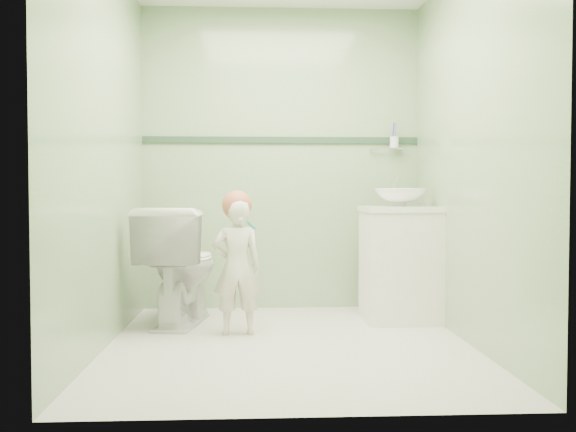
{
  "coord_description": "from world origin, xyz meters",
  "views": [
    {
      "loc": [
        -0.2,
        -3.79,
        0.92
      ],
      "look_at": [
        0.0,
        0.15,
        0.78
      ],
      "focal_mm": 39.21,
      "sensor_mm": 36.0,
      "label": 1
    }
  ],
  "objects": [
    {
      "name": "cup_holder",
      "position": [
        0.89,
        1.18,
        1.33
      ],
      "size": [
        0.26,
        0.07,
        0.21
      ],
      "color": "silver",
      "rests_on": "room_shell"
    },
    {
      "name": "room_shell",
      "position": [
        0.0,
        0.0,
        1.2
      ],
      "size": [
        2.5,
        2.54,
        2.4
      ],
      "color": "#8CB07D",
      "rests_on": "ground"
    },
    {
      "name": "ground",
      "position": [
        0.0,
        0.0,
        0.0
      ],
      "size": [
        2.5,
        2.5,
        0.0
      ],
      "primitive_type": "plane",
      "color": "beige",
      "rests_on": "ground"
    },
    {
      "name": "teal_toothbrush",
      "position": [
        -0.24,
        0.18,
        0.72
      ],
      "size": [
        0.11,
        0.14,
        0.08
      ],
      "color": "#138985",
      "rests_on": "toddler"
    },
    {
      "name": "hair_cap",
      "position": [
        -0.33,
        0.33,
        0.85
      ],
      "size": [
        0.2,
        0.2,
        0.2
      ],
      "primitive_type": "sphere",
      "color": "#B15D43",
      "rests_on": "toddler"
    },
    {
      "name": "counter",
      "position": [
        0.84,
        0.7,
        0.81
      ],
      "size": [
        0.54,
        0.52,
        0.04
      ],
      "primitive_type": "cube",
      "color": "white",
      "rests_on": "vanity"
    },
    {
      "name": "toilet",
      "position": [
        -0.74,
        0.66,
        0.41
      ],
      "size": [
        0.59,
        0.88,
        0.83
      ],
      "primitive_type": "imported",
      "rotation": [
        0.0,
        0.0,
        2.98
      ],
      "color": "white",
      "rests_on": "ground"
    },
    {
      "name": "toddler",
      "position": [
        -0.33,
        0.3,
        0.44
      ],
      "size": [
        0.34,
        0.24,
        0.88
      ],
      "primitive_type": "imported",
      "rotation": [
        0.0,
        0.0,
        3.24
      ],
      "color": "silver",
      "rests_on": "ground"
    },
    {
      "name": "faucet",
      "position": [
        0.84,
        0.89,
        0.97
      ],
      "size": [
        0.03,
        0.13,
        0.18
      ],
      "color": "silver",
      "rests_on": "counter"
    },
    {
      "name": "trim_stripe",
      "position": [
        0.0,
        1.24,
        1.35
      ],
      "size": [
        2.2,
        0.02,
        0.05
      ],
      "primitive_type": "cube",
      "color": "#2A4531",
      "rests_on": "room_shell"
    },
    {
      "name": "vanity",
      "position": [
        0.84,
        0.7,
        0.4
      ],
      "size": [
        0.52,
        0.5,
        0.8
      ],
      "primitive_type": "cube",
      "color": "white",
      "rests_on": "ground"
    },
    {
      "name": "basin",
      "position": [
        0.84,
        0.7,
        0.89
      ],
      "size": [
        0.37,
        0.37,
        0.13
      ],
      "primitive_type": "imported",
      "color": "white",
      "rests_on": "counter"
    }
  ]
}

